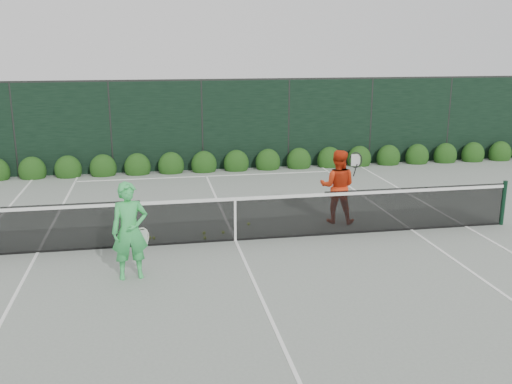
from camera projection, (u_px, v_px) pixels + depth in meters
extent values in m
plane|color=gray|center=(235.00, 241.00, 12.45)|extent=(80.00, 80.00, 0.00)
cylinder|color=#113421|center=(503.00, 203.00, 13.44)|extent=(0.10, 0.10, 1.07)
cube|color=black|center=(31.00, 230.00, 11.58)|extent=(4.40, 0.01, 1.02)
cube|color=black|center=(235.00, 220.00, 12.33)|extent=(4.00, 0.01, 0.96)
cube|color=black|center=(416.00, 209.00, 13.06)|extent=(4.40, 0.01, 1.02)
cube|color=white|center=(235.00, 199.00, 12.21)|extent=(12.80, 0.03, 0.07)
cube|color=black|center=(235.00, 240.00, 12.44)|extent=(12.80, 0.02, 0.04)
cube|color=white|center=(235.00, 221.00, 12.33)|extent=(0.05, 0.03, 0.91)
imported|color=#3AC65C|center=(130.00, 231.00, 10.27)|extent=(0.70, 0.50, 1.80)
torus|color=beige|center=(142.00, 237.00, 10.44)|extent=(0.28, 0.16, 0.30)
cylinder|color=black|center=(142.00, 250.00, 10.50)|extent=(0.10, 0.03, 0.30)
imported|color=red|center=(338.00, 186.00, 13.56)|extent=(1.04, 0.94, 1.76)
torus|color=black|center=(356.00, 160.00, 13.26)|extent=(0.30, 0.09, 0.30)
cylinder|color=black|center=(355.00, 170.00, 13.32)|extent=(0.10, 0.03, 0.30)
cube|color=white|center=(466.00, 226.00, 13.41)|extent=(0.06, 23.77, 0.01)
cube|color=white|center=(38.00, 253.00, 11.72)|extent=(0.06, 23.77, 0.01)
cube|color=white|center=(411.00, 230.00, 13.17)|extent=(0.06, 23.77, 0.01)
cube|color=white|center=(193.00, 147.00, 23.76)|extent=(11.03, 0.06, 0.01)
cube|color=white|center=(206.00, 176.00, 18.54)|extent=(8.23, 0.06, 0.01)
cube|color=white|center=(235.00, 240.00, 12.45)|extent=(0.06, 12.80, 0.01)
cube|color=black|center=(202.00, 126.00, 19.21)|extent=(32.00, 0.06, 3.00)
cube|color=#262826|center=(201.00, 80.00, 18.83)|extent=(32.00, 0.06, 0.06)
cylinder|color=#262826|center=(14.00, 131.00, 18.15)|extent=(0.08, 0.08, 3.00)
cylinder|color=#262826|center=(111.00, 128.00, 18.68)|extent=(0.08, 0.08, 3.00)
cylinder|color=#262826|center=(202.00, 126.00, 19.21)|extent=(0.08, 0.08, 3.00)
cylinder|color=#262826|center=(289.00, 124.00, 19.74)|extent=(0.08, 0.08, 3.00)
cylinder|color=#262826|center=(371.00, 122.00, 20.27)|extent=(0.08, 0.08, 3.00)
cylinder|color=#262826|center=(448.00, 120.00, 20.80)|extent=(0.08, 0.08, 3.00)
ellipsoid|color=#15350E|center=(32.00, 171.00, 18.22)|extent=(0.86, 0.65, 0.94)
ellipsoid|color=#15350E|center=(68.00, 170.00, 18.42)|extent=(0.86, 0.65, 0.94)
ellipsoid|color=#15350E|center=(103.00, 168.00, 18.61)|extent=(0.86, 0.65, 0.94)
ellipsoid|color=#15350E|center=(138.00, 167.00, 18.81)|extent=(0.86, 0.65, 0.94)
ellipsoid|color=#15350E|center=(171.00, 166.00, 19.00)|extent=(0.86, 0.65, 0.94)
ellipsoid|color=#15350E|center=(204.00, 165.00, 19.19)|extent=(0.86, 0.65, 0.94)
ellipsoid|color=#15350E|center=(236.00, 164.00, 19.39)|extent=(0.86, 0.65, 0.94)
ellipsoid|color=#15350E|center=(268.00, 162.00, 19.58)|extent=(0.86, 0.65, 0.94)
ellipsoid|color=#15350E|center=(299.00, 161.00, 19.78)|extent=(0.86, 0.65, 0.94)
ellipsoid|color=#15350E|center=(329.00, 160.00, 19.97)|extent=(0.86, 0.65, 0.94)
ellipsoid|color=#15350E|center=(359.00, 159.00, 20.17)|extent=(0.86, 0.65, 0.94)
ellipsoid|color=#15350E|center=(388.00, 158.00, 20.36)|extent=(0.86, 0.65, 0.94)
ellipsoid|color=#15350E|center=(417.00, 157.00, 20.55)|extent=(0.86, 0.65, 0.94)
ellipsoid|color=#15350E|center=(445.00, 156.00, 20.75)|extent=(0.86, 0.65, 0.94)
ellipsoid|color=#15350E|center=(473.00, 155.00, 20.94)|extent=(0.86, 0.65, 0.94)
ellipsoid|color=#15350E|center=(500.00, 154.00, 21.14)|extent=(0.86, 0.65, 0.94)
sphere|color=#C9F436|center=(204.00, 233.00, 12.85)|extent=(0.07, 0.07, 0.07)
sphere|color=#C9F436|center=(205.00, 238.00, 12.53)|extent=(0.07, 0.07, 0.07)
sphere|color=#C9F436|center=(150.00, 238.00, 12.54)|extent=(0.07, 0.07, 0.07)
sphere|color=#C9F436|center=(249.00, 224.00, 13.51)|extent=(0.07, 0.07, 0.07)
sphere|color=#C9F436|center=(154.00, 238.00, 12.53)|extent=(0.07, 0.07, 0.07)
sphere|color=#C9F436|center=(223.00, 232.00, 12.89)|extent=(0.07, 0.07, 0.07)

